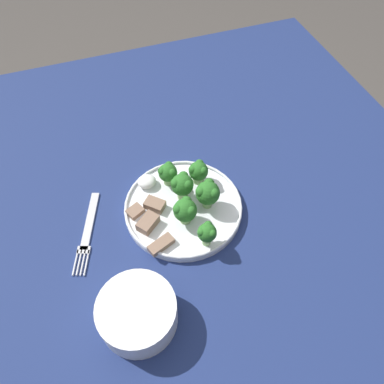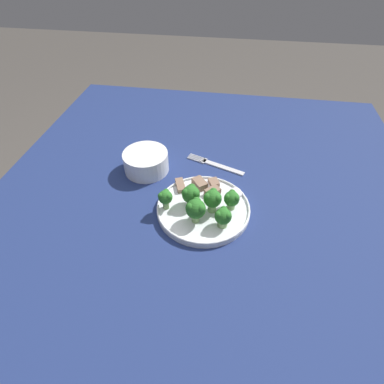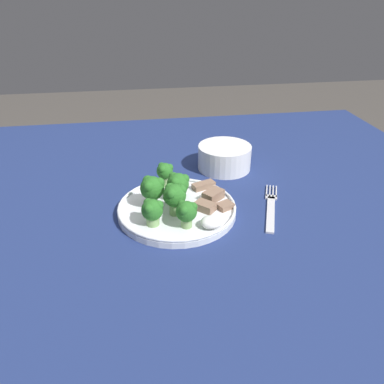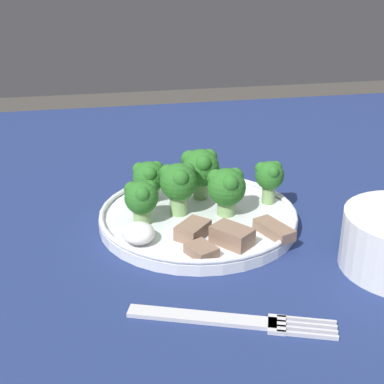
{
  "view_description": "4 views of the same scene",
  "coord_description": "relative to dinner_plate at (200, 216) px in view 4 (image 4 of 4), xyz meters",
  "views": [
    {
      "loc": [
        0.07,
        0.4,
        1.37
      ],
      "look_at": [
        -0.07,
        0.01,
        0.81
      ],
      "focal_mm": 35.0,
      "sensor_mm": 36.0,
      "label": 1
    },
    {
      "loc": [
        -0.56,
        -0.05,
        1.3
      ],
      "look_at": [
        -0.04,
        0.03,
        0.8
      ],
      "focal_mm": 28.0,
      "sensor_mm": 36.0,
      "label": 2
    },
    {
      "loc": [
        -0.12,
        -0.62,
        1.15
      ],
      "look_at": [
        -0.03,
        -0.02,
        0.81
      ],
      "focal_mm": 35.0,
      "sensor_mm": 36.0,
      "label": 3
    },
    {
      "loc": [
        0.5,
        -0.12,
        1.04
      ],
      "look_at": [
        -0.04,
        -0.01,
        0.8
      ],
      "focal_mm": 50.0,
      "sensor_mm": 36.0,
      "label": 4
    }
  ],
  "objects": [
    {
      "name": "table",
      "position": [
        0.05,
        -0.0,
        -0.1
      ],
      "size": [
        1.23,
        1.15,
        0.76
      ],
      "color": "navy",
      "rests_on": "ground_plane"
    },
    {
      "name": "dinner_plate",
      "position": [
        0.0,
        0.0,
        0.0
      ],
      "size": [
        0.23,
        0.23,
        0.02
      ],
      "color": "white",
      "rests_on": "table"
    },
    {
      "name": "fork",
      "position": [
        0.19,
        -0.02,
        -0.01
      ],
      "size": [
        0.08,
        0.18,
        0.0
      ],
      "color": "silver",
      "rests_on": "table"
    },
    {
      "name": "broccoli_floret_near_rim_left",
      "position": [
        -0.05,
        0.01,
        0.04
      ],
      "size": [
        0.05,
        0.05,
        0.06
      ],
      "color": "#7FA866",
      "rests_on": "dinner_plate"
    },
    {
      "name": "broccoli_floret_center_left",
      "position": [
        0.01,
        -0.07,
        0.03
      ],
      "size": [
        0.04,
        0.04,
        0.05
      ],
      "color": "#7FA866",
      "rests_on": "dinner_plate"
    },
    {
      "name": "broccoli_floret_back_left",
      "position": [
        -0.01,
        0.09,
        0.04
      ],
      "size": [
        0.04,
        0.03,
        0.05
      ],
      "color": "#7FA866",
      "rests_on": "dinner_plate"
    },
    {
      "name": "broccoli_floret_front_left",
      "position": [
        -0.01,
        -0.02,
        0.04
      ],
      "size": [
        0.04,
        0.04,
        0.06
      ],
      "color": "#7FA866",
      "rests_on": "dinner_plate"
    },
    {
      "name": "broccoli_floret_center_back",
      "position": [
        -0.05,
        -0.05,
        0.03
      ],
      "size": [
        0.04,
        0.04,
        0.05
      ],
      "color": "#7FA866",
      "rests_on": "dinner_plate"
    },
    {
      "name": "broccoli_floret_mid_cluster",
      "position": [
        0.01,
        0.03,
        0.04
      ],
      "size": [
        0.05,
        0.04,
        0.06
      ],
      "color": "#7FA866",
      "rests_on": "dinner_plate"
    },
    {
      "name": "meat_slice_front_slice",
      "position": [
        0.05,
        -0.02,
        0.01
      ],
      "size": [
        0.04,
        0.04,
        0.02
      ],
      "color": "#846651",
      "rests_on": "dinner_plate"
    },
    {
      "name": "meat_slice_middle_slice",
      "position": [
        0.08,
        0.02,
        0.01
      ],
      "size": [
        0.05,
        0.05,
        0.02
      ],
      "color": "#846651",
      "rests_on": "dinner_plate"
    },
    {
      "name": "meat_slice_rear_slice",
      "position": [
        0.07,
        0.07,
        0.01
      ],
      "size": [
        0.05,
        0.04,
        0.01
      ],
      "color": "#846651",
      "rests_on": "dinner_plate"
    },
    {
      "name": "meat_slice_edge_slice",
      "position": [
        0.09,
        -0.02,
        0.01
      ],
      "size": [
        0.04,
        0.03,
        0.01
      ],
      "color": "#846651",
      "rests_on": "dinner_plate"
    },
    {
      "name": "sauce_dollop",
      "position": [
        0.05,
        -0.08,
        0.01
      ],
      "size": [
        0.04,
        0.03,
        0.02
      ],
      "color": "white",
      "rests_on": "dinner_plate"
    }
  ]
}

